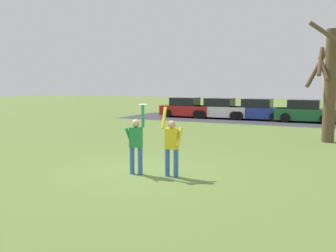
{
  "coord_description": "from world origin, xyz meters",
  "views": [
    {
      "loc": [
        5.42,
        -9.49,
        2.69
      ],
      "look_at": [
        0.45,
        0.78,
        1.37
      ],
      "focal_mm": 38.95,
      "sensor_mm": 36.0,
      "label": 1
    }
  ],
  "objects_px": {
    "parked_car_white": "(221,109)",
    "parked_car_blue": "(259,110)",
    "frisbee_disc": "(143,105)",
    "parked_car_green": "(305,112)",
    "bare_tree_tall": "(330,80)",
    "person_catcher": "(136,142)",
    "parked_car_red": "(186,108)",
    "person_defender": "(172,143)"
  },
  "relations": [
    {
      "from": "frisbee_disc",
      "to": "person_catcher",
      "type": "bearing_deg",
      "value": -169.38
    },
    {
      "from": "parked_car_white",
      "to": "parked_car_green",
      "type": "xyz_separation_m",
      "value": [
        6.22,
        -0.05,
        0.0
      ]
    },
    {
      "from": "person_catcher",
      "to": "parked_car_blue",
      "type": "relative_size",
      "value": 0.5
    },
    {
      "from": "parked_car_blue",
      "to": "frisbee_disc",
      "type": "bearing_deg",
      "value": -89.27
    },
    {
      "from": "frisbee_disc",
      "to": "parked_car_white",
      "type": "distance_m",
      "value": 18.51
    },
    {
      "from": "person_catcher",
      "to": "parked_car_white",
      "type": "relative_size",
      "value": 0.5
    },
    {
      "from": "frisbee_disc",
      "to": "parked_car_green",
      "type": "bearing_deg",
      "value": 81.06
    },
    {
      "from": "parked_car_blue",
      "to": "bare_tree_tall",
      "type": "xyz_separation_m",
      "value": [
        5.11,
        -9.16,
        2.14
      ]
    },
    {
      "from": "parked_car_green",
      "to": "bare_tree_tall",
      "type": "height_order",
      "value": "bare_tree_tall"
    },
    {
      "from": "parked_car_white",
      "to": "person_catcher",
      "type": "bearing_deg",
      "value": -80.91
    },
    {
      "from": "person_defender",
      "to": "parked_car_white",
      "type": "height_order",
      "value": "person_defender"
    },
    {
      "from": "person_catcher",
      "to": "person_defender",
      "type": "distance_m",
      "value": 1.1
    },
    {
      "from": "frisbee_disc",
      "to": "parked_car_green",
      "type": "height_order",
      "value": "frisbee_disc"
    },
    {
      "from": "person_catcher",
      "to": "parked_car_green",
      "type": "bearing_deg",
      "value": 69.77
    },
    {
      "from": "person_catcher",
      "to": "person_defender",
      "type": "bearing_deg",
      "value": 0.0
    },
    {
      "from": "frisbee_disc",
      "to": "parked_car_blue",
      "type": "distance_m",
      "value": 18.3
    },
    {
      "from": "parked_car_white",
      "to": "bare_tree_tall",
      "type": "relative_size",
      "value": 0.67
    },
    {
      "from": "parked_car_blue",
      "to": "bare_tree_tall",
      "type": "distance_m",
      "value": 10.71
    },
    {
      "from": "parked_car_white",
      "to": "bare_tree_tall",
      "type": "distance_m",
      "value": 12.3
    },
    {
      "from": "frisbee_disc",
      "to": "parked_car_white",
      "type": "relative_size",
      "value": 0.06
    },
    {
      "from": "person_defender",
      "to": "bare_tree_tall",
      "type": "bearing_deg",
      "value": -123.66
    },
    {
      "from": "person_catcher",
      "to": "parked_car_red",
      "type": "xyz_separation_m",
      "value": [
        -6.07,
        18.12,
        -0.25
      ]
    },
    {
      "from": "frisbee_disc",
      "to": "person_defender",
      "type": "bearing_deg",
      "value": 10.62
    },
    {
      "from": "parked_car_white",
      "to": "parked_car_red",
      "type": "bearing_deg",
      "value": -179.41
    },
    {
      "from": "person_defender",
      "to": "parked_car_red",
      "type": "xyz_separation_m",
      "value": [
        -7.15,
        17.92,
        -0.25
      ]
    },
    {
      "from": "parked_car_green",
      "to": "frisbee_disc",
      "type": "bearing_deg",
      "value": -99.67
    },
    {
      "from": "person_defender",
      "to": "parked_car_blue",
      "type": "relative_size",
      "value": 0.49
    },
    {
      "from": "parked_car_red",
      "to": "parked_car_white",
      "type": "xyz_separation_m",
      "value": [
        2.92,
        0.07,
        0.0
      ]
    },
    {
      "from": "parked_car_blue",
      "to": "parked_car_green",
      "type": "distance_m",
      "value": 3.32
    },
    {
      "from": "parked_car_green",
      "to": "parked_car_white",
      "type": "bearing_deg",
      "value": 178.85
    },
    {
      "from": "person_catcher",
      "to": "parked_car_red",
      "type": "bearing_deg",
      "value": 97.89
    },
    {
      "from": "parked_car_blue",
      "to": "bare_tree_tall",
      "type": "relative_size",
      "value": 0.67
    },
    {
      "from": "parked_car_white",
      "to": "parked_car_blue",
      "type": "height_order",
      "value": "same"
    },
    {
      "from": "parked_car_green",
      "to": "parked_car_blue",
      "type": "bearing_deg",
      "value": 176.87
    },
    {
      "from": "person_defender",
      "to": "parked_car_red",
      "type": "relative_size",
      "value": 0.49
    },
    {
      "from": "person_defender",
      "to": "frisbee_disc",
      "type": "xyz_separation_m",
      "value": [
        -0.86,
        -0.16,
        1.11
      ]
    },
    {
      "from": "bare_tree_tall",
      "to": "person_catcher",
      "type": "bearing_deg",
      "value": -118.11
    },
    {
      "from": "parked_car_green",
      "to": "bare_tree_tall",
      "type": "relative_size",
      "value": 0.67
    },
    {
      "from": "frisbee_disc",
      "to": "parked_car_blue",
      "type": "bearing_deg",
      "value": 91.45
    },
    {
      "from": "person_catcher",
      "to": "person_defender",
      "type": "height_order",
      "value": "person_catcher"
    },
    {
      "from": "person_catcher",
      "to": "bare_tree_tall",
      "type": "height_order",
      "value": "bare_tree_tall"
    },
    {
      "from": "frisbee_disc",
      "to": "parked_car_green",
      "type": "relative_size",
      "value": 0.06
    }
  ]
}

